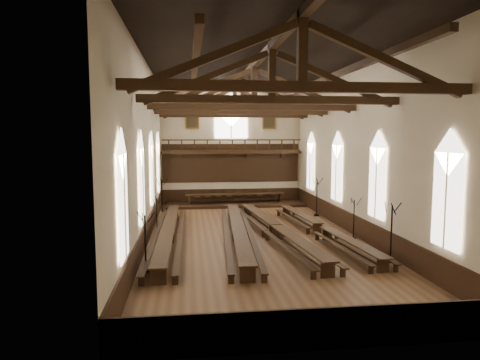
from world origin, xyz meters
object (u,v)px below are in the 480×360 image
Objects in this scene: high_table at (235,195)px; candelabrum_left_near at (146,254)px; candelabrum_right_near at (391,244)px; refectory_row_c at (276,228)px; refectory_row_b at (238,230)px; candelabrum_left_far at (162,206)px; candelabrum_right_mid at (354,226)px; refectory_row_d at (322,228)px; refectory_row_a at (168,231)px; dais at (235,204)px; candelabrum_right_far at (317,204)px; candelabrum_left_mid at (157,223)px.

candelabrum_left_near reaches higher than high_table.
candelabrum_right_near is (5.36, -16.85, -0.02)m from high_table.
candelabrum_left_near reaches higher than refectory_row_c.
refectory_row_b is 5.33× the size of candelabrum_right_near.
candelabrum_left_far is at bearing 124.06° from refectory_row_b.
high_table is 2.98× the size of candelabrum_right_near.
refectory_row_c is at bearing 170.90° from candelabrum_right_mid.
high_table is 7.61m from candelabrum_left_far.
candelabrum_left_near is at bearing -108.74° from high_table.
candelabrum_left_near is 0.90× the size of candelabrum_left_far.
refectory_row_d is at bearing -72.21° from high_table.
refectory_row_d is 11.58m from candelabrum_left_far.
candelabrum_right_mid is at bearing -9.10° from refectory_row_c.
refectory_row_a reaches higher than dais.
refectory_row_c is 11.75m from dais.
refectory_row_c reaches higher than refectory_row_d.
candelabrum_right_mid is (11.10, 4.54, -0.08)m from candelabrum_left_near.
candelabrum_left_far is 11.11m from candelabrum_right_far.
refectory_row_b is 11.88m from dais.
candelabrum_right_mid reaches higher than high_table.
refectory_row_c is 7.66m from candelabrum_right_far.
refectory_row_c is 1.05× the size of refectory_row_d.
refectory_row_b is at bearing -55.94° from candelabrum_left_far.
refectory_row_b reaches higher than refectory_row_a.
refectory_row_b is at bearing -2.54° from refectory_row_a.
refectory_row_a is 3.89m from refectory_row_b.
candelabrum_left_far is (0.00, 5.11, 0.18)m from candelabrum_left_mid.
refectory_row_a is at bearing 177.46° from refectory_row_b.
refectory_row_b is 9.16m from candelabrum_right_far.
refectory_row_d is 1.79m from candelabrum_right_mid.
candelabrum_left_near is 6.81m from candelabrum_left_mid.
candelabrum_right_near reaches higher than candelabrum_right_mid.
candelabrum_right_near is at bearing -90.00° from candelabrum_right_far.
candelabrum_right_mid is at bearing -24.34° from refectory_row_d.
candelabrum_left_far is at bearing 90.00° from candelabrum_left_mid.
candelabrum_left_far is (0.00, 11.92, 0.09)m from candelabrum_left_near.
high_table is (-3.74, 11.64, 0.36)m from refectory_row_d.
refectory_row_c is 5.67× the size of candelabrum_left_near.
refectory_row_d is 1.68× the size of high_table.
dais is 7.65m from candelabrum_left_far.
refectory_row_a is 1.05× the size of refectory_row_d.
candelabrum_right_near is (5.36, -16.85, 0.74)m from dais.
candelabrum_right_far is (0.00, 7.02, 0.13)m from candelabrum_right_mid.
candelabrum_left_near is 0.93× the size of candelabrum_right_far.
refectory_row_a is at bearing 179.99° from refectory_row_d.
candelabrum_left_near is 0.93× the size of candelabrum_right_near.
refectory_row_a is 12.68m from high_table.
candelabrum_left_mid reaches higher than high_table.
candelabrum_right_far is at bearing -45.01° from high_table.
refectory_row_b is 6.32× the size of candelabrum_right_mid.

